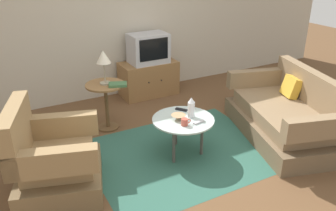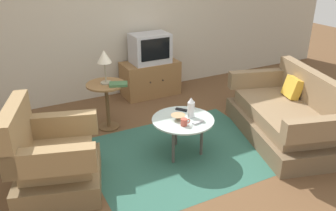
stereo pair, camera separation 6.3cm
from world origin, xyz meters
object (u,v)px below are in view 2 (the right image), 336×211
object	(u,v)px
bowl	(178,117)
television	(150,48)
tv_remote_silver	(198,122)
vase	(191,108)
couch	(288,117)
tv_stand	(150,78)
mug	(184,122)
coffee_table	(183,122)
side_table	(107,96)
book	(118,84)
tv_remote_dark	(181,110)
armchair	(52,160)
table_lamp	(104,58)

from	to	relation	value
bowl	television	bearing A→B (deg)	74.71
tv_remote_silver	television	bearing A→B (deg)	70.96
bowl	vase	bearing A→B (deg)	-4.62
couch	tv_stand	bearing A→B (deg)	40.31
mug	bowl	world-z (taller)	mug
coffee_table	mug	world-z (taller)	mug
coffee_table	vase	bearing A→B (deg)	1.50
side_table	vase	distance (m)	1.26
couch	book	distance (m)	2.23
tv_stand	book	xyz separation A→B (m)	(-0.90, -0.99, 0.39)
tv_remote_dark	tv_remote_silver	distance (m)	0.38
tv_remote_silver	coffee_table	bearing A→B (deg)	110.72
tv_remote_silver	book	size ratio (longest dim) A/B	0.54
tv_remote_dark	tv_remote_silver	xyz separation A→B (m)	(0.00, -0.38, 0.00)
armchair	table_lamp	xyz separation A→B (m)	(0.93, 1.02, 0.66)
armchair	couch	world-z (taller)	armchair
armchair	side_table	bearing A→B (deg)	155.03
armchair	mug	xyz separation A→B (m)	(1.43, -0.18, 0.18)
couch	tv_remote_silver	size ratio (longest dim) A/B	12.87
table_lamp	coffee_table	bearing A→B (deg)	-61.73
tv_stand	tv_remote_dark	size ratio (longest dim) A/B	6.58
coffee_table	tv_stand	size ratio (longest dim) A/B	0.78
coffee_table	book	xyz separation A→B (m)	(-0.45, 0.91, 0.25)
tv_remote_silver	mug	bearing A→B (deg)	161.48
couch	tv_remote_silver	xyz separation A→B (m)	(-1.31, 0.10, 0.19)
couch	tv_stand	size ratio (longest dim) A/B	2.05
vase	tv_remote_silver	distance (m)	0.21
vase	book	bearing A→B (deg)	121.34
table_lamp	bowl	world-z (taller)	table_lamp
tv_remote_silver	book	xyz separation A→B (m)	(-0.55, 1.08, 0.19)
side_table	mug	xyz separation A→B (m)	(0.51, -1.20, 0.04)
coffee_table	side_table	world-z (taller)	side_table
vase	bowl	world-z (taller)	vase
couch	side_table	world-z (taller)	couch
coffee_table	armchair	bearing A→B (deg)	178.56
armchair	mug	world-z (taller)	armchair
tv_stand	bowl	xyz separation A→B (m)	(-0.51, -1.88, 0.21)
couch	table_lamp	bearing A→B (deg)	72.69
armchair	tv_remote_silver	world-z (taller)	armchair
tv_stand	table_lamp	distance (m)	1.50
coffee_table	tv_remote_dark	bearing A→B (deg)	65.38
bowl	book	size ratio (longest dim) A/B	0.63
armchair	vase	distance (m)	1.62
tv_stand	book	world-z (taller)	book
mug	book	size ratio (longest dim) A/B	0.44
vase	tv_remote_silver	bearing A→B (deg)	-91.85
tv_stand	table_lamp	bearing A→B (deg)	-140.46
mug	bowl	distance (m)	0.16
couch	mug	xyz separation A→B (m)	(-1.48, 0.12, 0.22)
tv_remote_silver	table_lamp	bearing A→B (deg)	109.26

